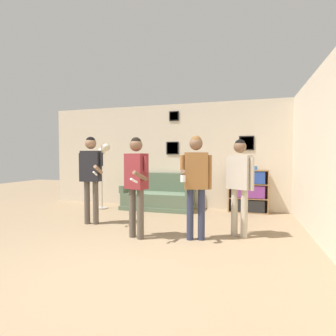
% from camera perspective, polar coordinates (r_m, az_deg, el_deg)
% --- Properties ---
extents(ground_plane, '(20.00, 20.00, 0.00)m').
position_cam_1_polar(ground_plane, '(3.23, -15.32, -21.79)').
color(ground_plane, '#937A5B').
extents(wall_back, '(7.67, 0.08, 2.70)m').
position_cam_1_polar(wall_back, '(6.88, 3.31, 2.69)').
color(wall_back, beige).
rests_on(wall_back, ground_plane).
extents(wall_right, '(0.06, 6.57, 2.70)m').
position_cam_1_polar(wall_right, '(4.71, 29.95, 2.46)').
color(wall_right, beige).
rests_on(wall_right, ground_plane).
extents(couch, '(1.80, 0.80, 0.90)m').
position_cam_1_polar(couch, '(6.70, -2.05, -6.38)').
color(couch, '#5B7056').
rests_on(couch, ground_plane).
extents(bookshelf, '(0.91, 0.30, 1.01)m').
position_cam_1_polar(bookshelf, '(6.53, 17.02, -4.86)').
color(bookshelf, olive).
rests_on(bookshelf, ground_plane).
extents(floor_lamp, '(0.41, 0.44, 1.66)m').
position_cam_1_polar(floor_lamp, '(6.85, -14.26, 2.20)').
color(floor_lamp, '#ADA89E').
rests_on(floor_lamp, ground_plane).
extents(person_player_foreground_left, '(0.53, 0.45, 1.71)m').
position_cam_1_polar(person_player_foreground_left, '(5.34, -16.43, -0.49)').
color(person_player_foreground_left, brown).
rests_on(person_player_foreground_left, ground_plane).
extents(person_player_foreground_center, '(0.47, 0.56, 1.64)m').
position_cam_1_polar(person_player_foreground_center, '(4.26, -6.96, -1.88)').
color(person_player_foreground_center, brown).
rests_on(person_player_foreground_center, ground_plane).
extents(person_watcher_holding_cup, '(0.48, 0.50, 1.66)m').
position_cam_1_polar(person_watcher_holding_cup, '(4.16, 6.09, -1.79)').
color(person_watcher_holding_cup, '#2D334C').
rests_on(person_watcher_holding_cup, ground_plane).
extents(person_spectator_near_bookshelf, '(0.45, 0.34, 1.61)m').
position_cam_1_polar(person_spectator_near_bookshelf, '(4.46, 15.33, -2.03)').
color(person_spectator_near_bookshelf, '#B7AD99').
rests_on(person_spectator_near_bookshelf, ground_plane).
extents(bottle_on_floor, '(0.07, 0.07, 0.25)m').
position_cam_1_polar(bottle_on_floor, '(6.23, -7.59, -8.90)').
color(bottle_on_floor, black).
rests_on(bottle_on_floor, ground_plane).
extents(drinking_cup, '(0.08, 0.08, 0.09)m').
position_cam_1_polar(drinking_cup, '(6.49, 18.48, -0.01)').
color(drinking_cup, blue).
rests_on(drinking_cup, bookshelf).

